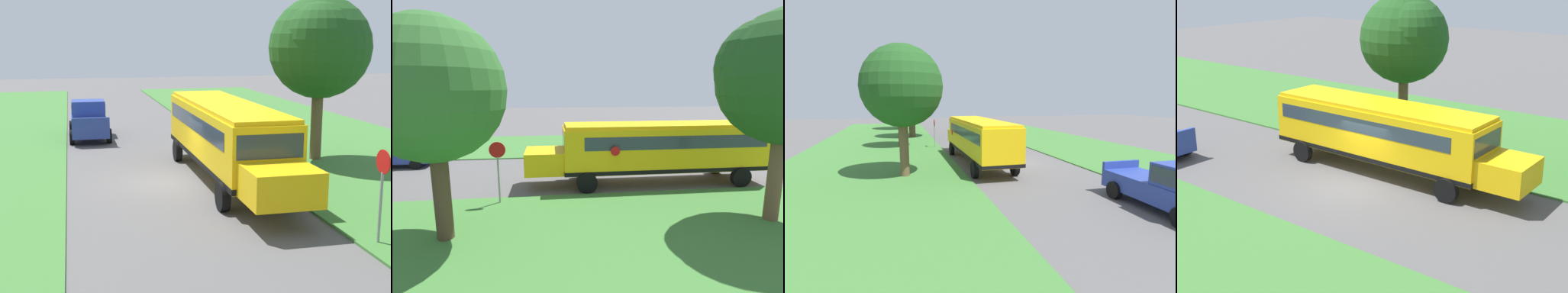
% 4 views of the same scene
% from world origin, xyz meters
% --- Properties ---
extents(ground_plane, '(120.00, 120.00, 0.00)m').
position_xyz_m(ground_plane, '(0.00, 0.00, 0.00)').
color(ground_plane, '#565454').
extents(grass_verge, '(12.00, 80.00, 0.08)m').
position_xyz_m(grass_verge, '(-10.00, 0.00, 0.04)').
color(grass_verge, '#3D7533').
rests_on(grass_verge, ground).
extents(grass_far_side, '(10.00, 80.00, 0.07)m').
position_xyz_m(grass_far_side, '(9.00, 0.00, 0.04)').
color(grass_far_side, '#3D7533').
rests_on(grass_far_side, ground).
extents(school_bus, '(2.84, 12.42, 3.16)m').
position_xyz_m(school_bus, '(-2.40, 0.19, 1.92)').
color(school_bus, yellow).
rests_on(school_bus, ground).
extents(car_blue_nearest, '(2.02, 4.40, 1.56)m').
position_xyz_m(car_blue_nearest, '(2.80, 15.68, 0.88)').
color(car_blue_nearest, '#283D93').
rests_on(car_blue_nearest, ground).
extents(pickup_truck, '(2.28, 5.40, 2.10)m').
position_xyz_m(pickup_truck, '(2.70, -11.11, 1.07)').
color(pickup_truck, '#283D93').
rests_on(pickup_truck, ground).
extents(oak_tree_beside_bus, '(4.70, 4.70, 7.67)m').
position_xyz_m(oak_tree_beside_bus, '(-7.49, -2.26, 5.39)').
color(oak_tree_beside_bus, brown).
rests_on(oak_tree_beside_bus, ground).
extents(oak_tree_roadside_mid, '(4.44, 4.44, 7.13)m').
position_xyz_m(oak_tree_roadside_mid, '(-7.64, 9.32, 4.90)').
color(oak_tree_roadside_mid, '#4C3826').
rests_on(oak_tree_roadside_mid, ground).
extents(stop_sign, '(0.08, 0.68, 2.74)m').
position_xyz_m(stop_sign, '(-4.60, 8.03, 1.74)').
color(stop_sign, gray).
rests_on(stop_sign, ground).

